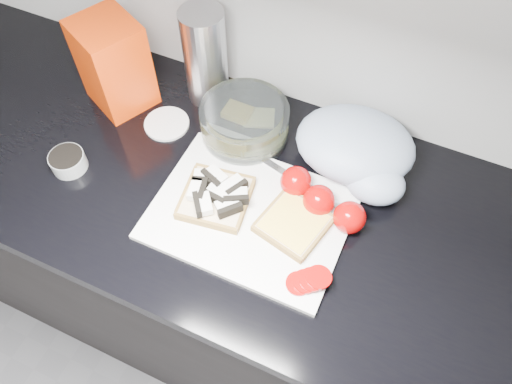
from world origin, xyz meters
TOP-DOWN VIEW (x-y plane):
  - base_cabinet at (0.00, 1.20)m, footprint 3.50×0.60m
  - countertop at (0.00, 1.20)m, footprint 3.50×0.64m
  - cutting_board at (0.08, 1.15)m, footprint 0.40×0.30m
  - bread_left at (0.00, 1.15)m, footprint 0.16×0.16m
  - bread_right at (0.17, 1.16)m, footprint 0.16×0.16m
  - tomato_slices at (0.24, 1.05)m, footprint 0.09×0.08m
  - knife at (0.17, 1.25)m, footprint 0.21×0.07m
  - seed_tub at (-0.34, 1.10)m, footprint 0.08×0.08m
  - tub_lid at (-0.21, 1.29)m, footprint 0.12×0.12m
  - glass_bowl at (-0.03, 1.34)m, footprint 0.20×0.20m
  - bread_bag at (-0.35, 1.33)m, footprint 0.18×0.18m
  - steel_canister at (-0.16, 1.42)m, footprint 0.10×0.10m
  - grocery_bag at (0.23, 1.36)m, footprint 0.28×0.24m
  - whole_tomatoes at (0.20, 1.22)m, footprint 0.20×0.10m

SIDE VIEW (x-z plane):
  - base_cabinet at x=0.00m, z-range 0.00..0.86m
  - countertop at x=0.00m, z-range 0.86..0.90m
  - tub_lid at x=-0.21m, z-range 0.90..0.91m
  - cutting_board at x=0.08m, z-range 0.90..0.91m
  - knife at x=0.17m, z-range 0.91..0.92m
  - tomato_slices at x=0.24m, z-range 0.91..0.93m
  - bread_right at x=0.17m, z-range 0.91..0.93m
  - seed_tub at x=-0.34m, z-range 0.90..0.94m
  - bread_left at x=0.00m, z-range 0.90..0.95m
  - whole_tomatoes at x=0.20m, z-range 0.90..0.97m
  - glass_bowl at x=-0.03m, z-range 0.90..0.98m
  - grocery_bag at x=0.23m, z-range 0.90..1.01m
  - bread_bag at x=-0.35m, z-range 0.90..1.12m
  - steel_canister at x=-0.16m, z-range 0.90..1.14m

